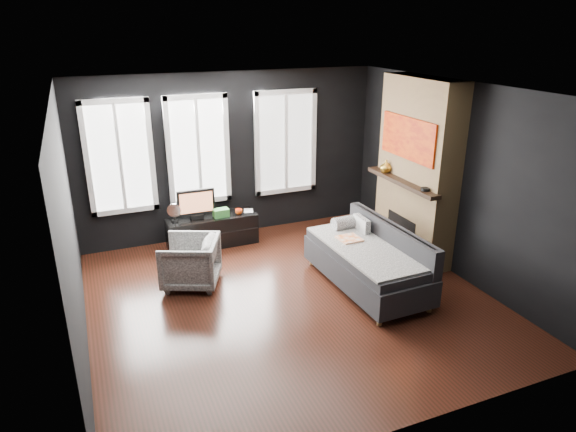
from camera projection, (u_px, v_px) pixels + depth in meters
name	position (u px, v px, depth m)	size (l,w,h in m)	color
floor	(290.00, 299.00, 6.75)	(5.00, 5.00, 0.00)	black
ceiling	(290.00, 89.00, 5.79)	(5.00, 5.00, 0.00)	white
wall_back	(231.00, 156.00, 8.43)	(5.00, 0.02, 2.70)	black
wall_left	(70.00, 232.00, 5.37)	(0.02, 5.00, 2.70)	black
wall_right	(455.00, 180.00, 7.16)	(0.02, 5.00, 2.70)	black
windows	(201.00, 94.00, 7.86)	(4.00, 0.16, 1.76)	white
fireplace	(417.00, 170.00, 7.61)	(0.70, 1.62, 2.70)	#93724C
sofa	(367.00, 258.00, 6.93)	(1.00, 2.01, 0.86)	#272729
stripe_pillow	(361.00, 229.00, 7.38)	(0.09, 0.36, 0.36)	gray
armchair	(190.00, 260.00, 7.00)	(0.73, 0.68, 0.75)	silver
media_console	(212.00, 231.00, 8.30)	(1.44, 0.45, 0.49)	black
monitor	(196.00, 202.00, 8.05)	(0.60, 0.13, 0.54)	black
desk_fan	(174.00, 212.00, 7.95)	(0.21, 0.21, 0.30)	#999999
mug	(239.00, 211.00, 8.28)	(0.11, 0.09, 0.11)	#EF4A11
book	(244.00, 206.00, 8.40)	(0.14, 0.02, 0.20)	#ACA689
storage_box	(221.00, 213.00, 8.18)	(0.24, 0.15, 0.13)	#337D34
mantel_vase	(386.00, 166.00, 7.91)	(0.19, 0.20, 0.19)	gold
mantel_clock	(425.00, 189.00, 7.08)	(0.12, 0.12, 0.04)	black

